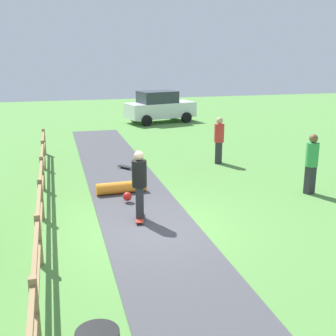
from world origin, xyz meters
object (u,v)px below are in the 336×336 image
skater_riding (139,182)px  parked_car_white (160,107)px  skateboard_loose (127,167)px  skater_fallen (122,188)px  bystander_green (312,161)px  bystander_red (219,138)px

skater_riding → parked_car_white: parked_car_white is taller
skater_riding → skateboard_loose: 5.18m
skater_riding → parked_car_white: (4.35, 15.49, -0.09)m
skater_riding → skater_fallen: (-0.13, 2.22, -0.85)m
skater_fallen → skateboard_loose: 2.92m
skateboard_loose → bystander_green: (4.99, -4.23, 0.95)m
skater_fallen → bystander_red: (4.29, 2.85, 0.80)m
skater_riding → bystander_red: skater_riding is taller
skateboard_loose → parked_car_white: (3.83, 10.43, 0.87)m
skater_riding → bystander_green: bystander_green is taller
skateboard_loose → parked_car_white: bearing=69.8°
bystander_red → parked_car_white: parked_car_white is taller
skateboard_loose → bystander_green: bearing=-40.3°
skateboard_loose → skater_fallen: bearing=-102.8°
parked_car_white → skateboard_loose: bearing=-110.2°
skater_riding → bystander_green: size_ratio=0.99×
bystander_red → parked_car_white: size_ratio=0.40×
skater_riding → skater_fallen: size_ratio=1.18×
skater_fallen → parked_car_white: 14.03m
skateboard_loose → bystander_red: 3.76m
parked_car_white → skater_riding: bearing=-105.7°
skater_fallen → bystander_red: bearing=33.6°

